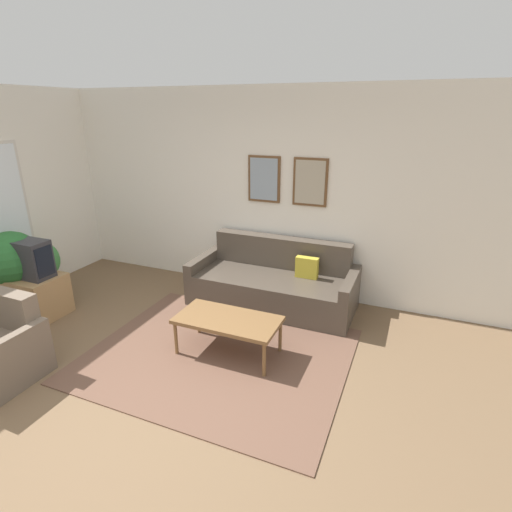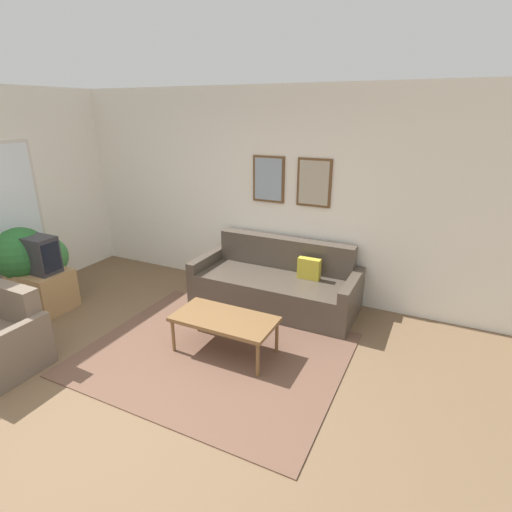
{
  "view_description": "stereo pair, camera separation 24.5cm",
  "coord_description": "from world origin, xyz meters",
  "px_view_note": "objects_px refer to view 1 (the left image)",
  "views": [
    {
      "loc": [
        2.11,
        -2.03,
        2.4
      ],
      "look_at": [
        0.49,
        1.87,
        0.85
      ],
      "focal_mm": 28.0,
      "sensor_mm": 36.0,
      "label": 1
    },
    {
      "loc": [
        2.34,
        -1.93,
        2.4
      ],
      "look_at": [
        0.49,
        1.87,
        0.85
      ],
      "focal_mm": 28.0,
      "sensor_mm": 36.0,
      "label": 2
    }
  ],
  "objects_px": {
    "tv": "(28,258)",
    "potted_plant_tall": "(13,261)",
    "couch": "(274,283)",
    "coffee_table": "(228,321)"
  },
  "relations": [
    {
      "from": "coffee_table",
      "to": "couch",
      "type": "bearing_deg",
      "value": 88.3
    },
    {
      "from": "couch",
      "to": "tv",
      "type": "height_order",
      "value": "tv"
    },
    {
      "from": "tv",
      "to": "potted_plant_tall",
      "type": "relative_size",
      "value": 0.54
    },
    {
      "from": "tv",
      "to": "potted_plant_tall",
      "type": "bearing_deg",
      "value": -173.7
    },
    {
      "from": "couch",
      "to": "coffee_table",
      "type": "distance_m",
      "value": 1.27
    },
    {
      "from": "couch",
      "to": "potted_plant_tall",
      "type": "relative_size",
      "value": 2.0
    },
    {
      "from": "coffee_table",
      "to": "potted_plant_tall",
      "type": "xyz_separation_m",
      "value": [
        -2.81,
        -0.17,
        0.3
      ]
    },
    {
      "from": "couch",
      "to": "coffee_table",
      "type": "relative_size",
      "value": 1.98
    },
    {
      "from": "coffee_table",
      "to": "tv",
      "type": "bearing_deg",
      "value": -176.7
    },
    {
      "from": "couch",
      "to": "tv",
      "type": "distance_m",
      "value": 3.0
    }
  ]
}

